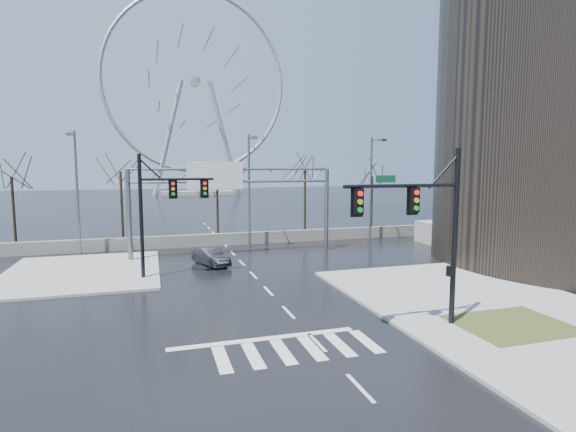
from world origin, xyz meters
name	(u,v)px	position (x,y,z in m)	size (l,w,h in m)	color
ground	(289,312)	(0.00, 0.00, 0.00)	(260.00, 260.00, 0.00)	black
sidewalk_right_ext	(437,285)	(10.00, 2.00, 0.07)	(12.00, 10.00, 0.15)	gray
sidewalk_far	(82,272)	(-11.00, 12.00, 0.07)	(10.00, 12.00, 0.15)	gray
grass_strip	(513,324)	(9.00, -5.00, 0.15)	(5.00, 4.00, 0.02)	#2F411B
barrier_wall	(225,239)	(0.00, 20.00, 0.55)	(52.00, 0.50, 1.10)	slate
signal_mast_near	(429,221)	(5.14, -4.04, 4.87)	(5.52, 0.41, 8.00)	black
signal_mast_far	(159,204)	(-5.87, 8.96, 4.83)	(4.72, 0.41, 8.00)	black
sign_gantry	(229,192)	(-0.38, 14.96, 5.18)	(16.36, 0.40, 7.60)	slate
streetlight_left	(76,183)	(-12.00, 18.16, 5.89)	(0.50, 2.55, 10.00)	slate
streetlight_mid	(250,182)	(2.00, 18.16, 5.89)	(0.50, 2.55, 10.00)	slate
streetlight_right	(373,180)	(14.00, 18.16, 5.89)	(0.50, 2.55, 10.00)	slate
tree_far_left	(12,185)	(-18.00, 24.00, 5.57)	(3.50, 3.50, 7.00)	black
tree_left	(121,180)	(-9.00, 23.50, 5.98)	(3.75, 3.75, 7.50)	black
tree_center	(217,187)	(0.00, 24.50, 5.17)	(3.25, 3.25, 6.50)	black
tree_right	(305,176)	(9.00, 23.50, 6.22)	(3.90, 3.90, 7.80)	black
tree_far_right	(372,183)	(17.00, 24.00, 5.41)	(3.40, 3.40, 6.80)	black
ferris_wheel	(196,90)	(5.00, 95.00, 26.13)	(45.00, 6.00, 50.91)	gray
car	(211,257)	(-2.31, 11.90, 0.62)	(1.31, 3.77, 1.24)	black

